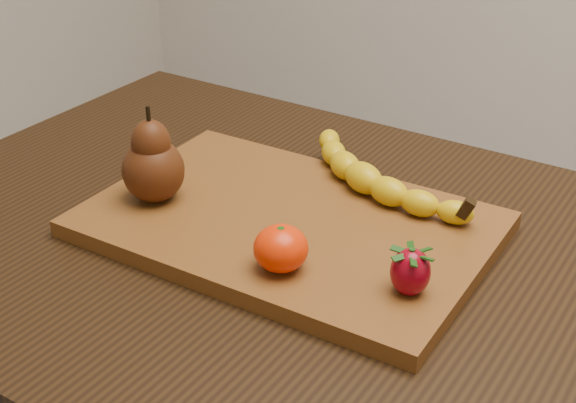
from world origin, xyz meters
The scene contains 6 objects.
table centered at (0.00, 0.00, 0.66)m, with size 1.00×0.70×0.76m.
cutting_board centered at (-0.01, 0.01, 0.77)m, with size 0.45×0.30×0.02m, color brown.
banana centered at (0.03, 0.11, 0.80)m, with size 0.23×0.06×0.04m, color yellow, non-canonical shape.
pear centered at (-0.17, -0.04, 0.84)m, with size 0.07×0.07×0.11m, color #48210B, non-canonical shape.
mandarin centered at (0.04, -0.08, 0.80)m, with size 0.06×0.06×0.05m, color #F72E02.
strawberry centered at (0.17, -0.05, 0.80)m, with size 0.04×0.04×0.05m, color maroon, non-canonical shape.
Camera 1 is at (0.42, -0.66, 1.24)m, focal length 50.00 mm.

